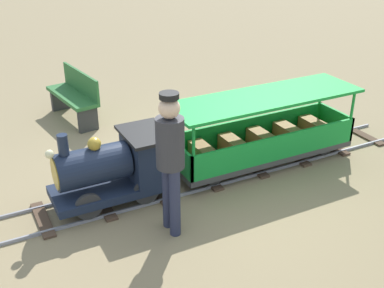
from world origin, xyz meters
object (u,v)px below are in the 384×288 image
Objects in this scene: passenger_car at (263,136)px; conductor_person at (170,153)px; locomotive at (117,166)px; park_bench at (75,96)px.

conductor_person reaches higher than passenger_car.
conductor_person is at bearing 115.01° from passenger_car.
locomotive reaches higher than passenger_car.
locomotive is 2.10m from passenger_car.
conductor_person is at bearing -178.65° from park_bench.
park_bench is (2.77, 1.87, -0.00)m from passenger_car.
passenger_car is 3.34m from park_bench.
conductor_person is 3.64m from park_bench.
locomotive is at bearing 175.18° from park_bench.
passenger_car is 2.01× the size of park_bench.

